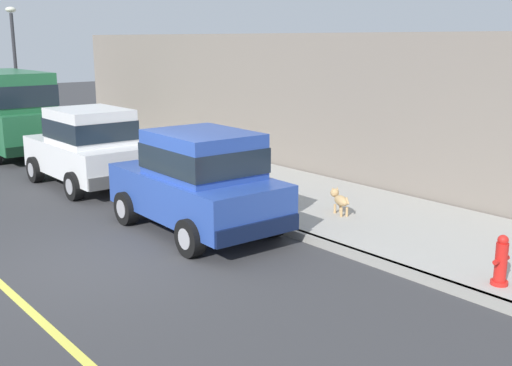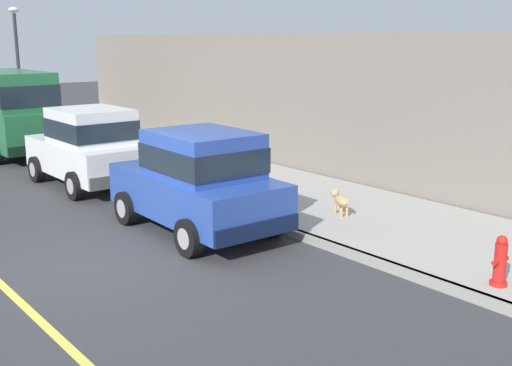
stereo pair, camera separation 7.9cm
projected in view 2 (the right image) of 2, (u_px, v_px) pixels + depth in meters
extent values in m
plane|color=#38383A|center=(105.00, 261.00, 9.94)|extent=(80.00, 80.00, 0.00)
cube|color=gray|center=(259.00, 221.00, 11.89)|extent=(0.16, 64.00, 0.14)
cube|color=#A8A59E|center=(325.00, 205.00, 13.00)|extent=(3.60, 64.00, 0.14)
cube|color=#E0D64C|center=(2.00, 285.00, 8.96)|extent=(0.12, 57.60, 0.01)
cube|color=#28479E|center=(196.00, 194.00, 11.39)|extent=(1.83, 3.75, 0.76)
cube|color=#28479E|center=(203.00, 154.00, 11.02)|extent=(1.57, 1.94, 0.80)
cube|color=#19232D|center=(203.00, 157.00, 11.04)|extent=(1.61, 1.99, 0.44)
cube|color=#0E1837|center=(150.00, 188.00, 12.84)|extent=(1.69, 0.25, 0.28)
cube|color=#0E1837|center=(256.00, 229.00, 10.06)|extent=(1.69, 0.25, 0.28)
cylinder|color=black|center=(127.00, 208.00, 11.86)|extent=(0.24, 0.65, 0.64)
cylinder|color=#9E9EA3|center=(127.00, 208.00, 11.86)|extent=(0.25, 0.36, 0.35)
cylinder|color=black|center=(202.00, 194.00, 12.88)|extent=(0.24, 0.65, 0.64)
cylinder|color=#9E9EA3|center=(202.00, 194.00, 12.88)|extent=(0.25, 0.36, 0.35)
cylinder|color=black|center=(189.00, 238.00, 10.08)|extent=(0.24, 0.65, 0.64)
cylinder|color=#9E9EA3|center=(189.00, 238.00, 10.08)|extent=(0.25, 0.36, 0.35)
cylinder|color=black|center=(272.00, 219.00, 11.10)|extent=(0.24, 0.65, 0.64)
cylinder|color=#9E9EA3|center=(272.00, 219.00, 11.10)|extent=(0.25, 0.36, 0.35)
cube|color=#EAEACC|center=(125.00, 174.00, 12.47)|extent=(0.28, 0.09, 0.14)
cube|color=#EAEACC|center=(171.00, 168.00, 13.10)|extent=(0.28, 0.09, 0.14)
cube|color=white|center=(88.00, 157.00, 14.95)|extent=(1.73, 3.71, 0.76)
cube|color=white|center=(91.00, 126.00, 14.59)|extent=(1.52, 1.91, 0.80)
cube|color=#19232D|center=(91.00, 128.00, 14.60)|extent=(1.55, 1.95, 0.44)
cube|color=#505050|center=(60.00, 156.00, 16.36)|extent=(1.69, 0.21, 0.28)
cube|color=#505050|center=(124.00, 179.00, 13.65)|extent=(1.69, 0.21, 0.28)
cylinder|color=black|center=(37.00, 169.00, 15.37)|extent=(0.22, 0.64, 0.64)
cylinder|color=#9E9EA3|center=(37.00, 169.00, 15.37)|extent=(0.24, 0.35, 0.35)
cylinder|color=black|center=(101.00, 161.00, 16.43)|extent=(0.22, 0.64, 0.64)
cylinder|color=#9E9EA3|center=(101.00, 161.00, 16.43)|extent=(0.24, 0.35, 0.35)
cylinder|color=black|center=(75.00, 186.00, 13.64)|extent=(0.22, 0.64, 0.64)
cylinder|color=#9E9EA3|center=(75.00, 186.00, 13.64)|extent=(0.24, 0.35, 0.35)
cylinder|color=black|center=(144.00, 175.00, 14.70)|extent=(0.22, 0.64, 0.64)
cylinder|color=#9E9EA3|center=(144.00, 175.00, 14.70)|extent=(0.24, 0.35, 0.35)
cube|color=#EAEACC|center=(38.00, 145.00, 15.97)|extent=(0.28, 0.08, 0.14)
cube|color=#EAEACC|center=(77.00, 140.00, 16.63)|extent=(0.28, 0.08, 0.14)
cube|color=#23663D|center=(12.00, 125.00, 19.08)|extent=(1.91, 4.80, 1.10)
cube|color=#23663D|center=(9.00, 89.00, 18.83)|extent=(1.68, 3.80, 1.10)
cube|color=#19232D|center=(9.00, 92.00, 18.85)|extent=(1.72, 3.84, 0.61)
cube|color=black|center=(41.00, 149.00, 17.40)|extent=(1.86, 0.20, 0.28)
cylinder|color=black|center=(27.00, 134.00, 20.91)|extent=(0.22, 0.64, 0.64)
cylinder|color=#9E9EA3|center=(27.00, 134.00, 20.91)|extent=(0.24, 0.35, 0.35)
cylinder|color=black|center=(62.00, 146.00, 18.66)|extent=(0.22, 0.64, 0.64)
cylinder|color=#9E9EA3|center=(62.00, 146.00, 18.66)|extent=(0.24, 0.35, 0.35)
cube|color=#EAEACC|center=(6.00, 112.00, 21.20)|extent=(0.28, 0.08, 0.14)
ellipsoid|color=tan|center=(341.00, 201.00, 11.97)|extent=(0.34, 0.48, 0.20)
cylinder|color=tan|center=(335.00, 209.00, 12.13)|extent=(0.05, 0.05, 0.18)
cylinder|color=tan|center=(341.00, 208.00, 12.16)|extent=(0.05, 0.05, 0.18)
cylinder|color=tan|center=(341.00, 212.00, 11.87)|extent=(0.05, 0.05, 0.18)
cylinder|color=tan|center=(347.00, 212.00, 11.91)|extent=(0.05, 0.05, 0.18)
sphere|color=tan|center=(335.00, 193.00, 12.22)|extent=(0.17, 0.17, 0.17)
ellipsoid|color=brown|center=(333.00, 193.00, 12.31)|extent=(0.10, 0.13, 0.06)
cone|color=tan|center=(333.00, 189.00, 12.18)|extent=(0.06, 0.06, 0.07)
cone|color=tan|center=(338.00, 189.00, 12.21)|extent=(0.06, 0.06, 0.07)
cylinder|color=tan|center=(348.00, 201.00, 11.72)|extent=(0.07, 0.12, 0.13)
cylinder|color=red|center=(498.00, 283.00, 8.60)|extent=(0.24, 0.24, 0.06)
cylinder|color=red|center=(500.00, 262.00, 8.53)|extent=(0.17, 0.17, 0.55)
sphere|color=red|center=(502.00, 241.00, 8.46)|extent=(0.15, 0.15, 0.15)
cylinder|color=red|center=(496.00, 263.00, 8.45)|extent=(0.10, 0.07, 0.07)
cylinder|color=red|center=(505.00, 259.00, 8.60)|extent=(0.10, 0.07, 0.07)
cylinder|color=#2D2D33|center=(19.00, 74.00, 22.14)|extent=(0.12, 0.12, 4.20)
ellipsoid|color=silver|center=(14.00, 10.00, 21.64)|extent=(0.36, 0.36, 0.20)
cube|color=slate|center=(262.00, 100.00, 17.36)|extent=(0.50, 20.00, 3.61)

